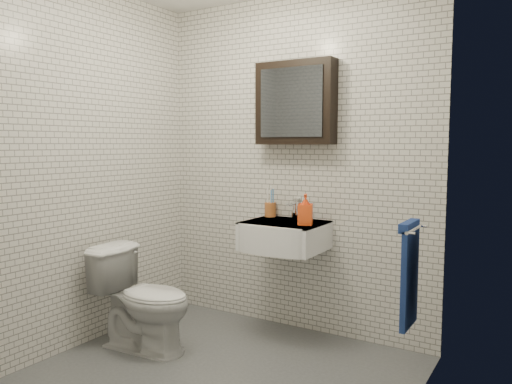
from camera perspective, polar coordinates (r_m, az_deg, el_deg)
ground at (r=3.22m, az=-4.57°, el=-20.26°), size 2.20×2.00×0.01m
room_shell at (r=2.90m, az=-4.79°, el=6.72°), size 2.22×2.02×2.51m
washbasin at (r=3.56m, az=2.99°, el=-5.00°), size 0.55×0.50×0.20m
faucet at (r=3.70m, az=4.46°, el=-2.06°), size 0.06×0.20×0.15m
mirror_cabinet at (r=3.68m, az=4.52°, el=10.11°), size 0.60×0.15×0.60m
towel_rail at (r=2.85m, az=17.16°, el=-8.52°), size 0.09×0.30×0.58m
toothbrush_cup at (r=3.81m, az=1.65°, el=-1.94°), size 0.11×0.11×0.24m
soap_bottle at (r=3.44m, az=5.67°, el=-1.99°), size 0.12×0.13×0.21m
toilet at (r=3.56m, az=-12.69°, el=-11.82°), size 0.72×0.45×0.71m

